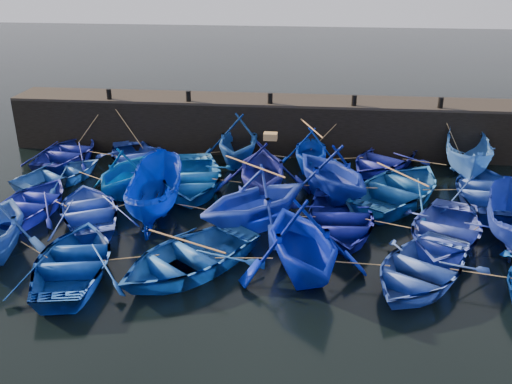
# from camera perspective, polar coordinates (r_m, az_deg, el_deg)

# --- Properties ---
(ground) EXTENTS (120.00, 120.00, 0.00)m
(ground) POSITION_cam_1_polar(r_m,az_deg,el_deg) (19.84, -0.98, -5.50)
(ground) COLOR black
(ground) RESTS_ON ground
(quay_wall) EXTENTS (26.00, 2.50, 2.50)m
(quay_wall) POSITION_cam_1_polar(r_m,az_deg,el_deg) (29.05, 1.54, 6.68)
(quay_wall) COLOR black
(quay_wall) RESTS_ON ground
(quay_top) EXTENTS (26.00, 2.50, 0.12)m
(quay_top) POSITION_cam_1_polar(r_m,az_deg,el_deg) (28.70, 1.57, 9.18)
(quay_top) COLOR black
(quay_top) RESTS_ON quay_wall
(bollard_0) EXTENTS (0.24, 0.24, 0.50)m
(bollard_0) POSITION_cam_1_polar(r_m,az_deg,el_deg) (29.48, -14.49, 9.46)
(bollard_0) COLOR black
(bollard_0) RESTS_ON quay_top
(bollard_1) EXTENTS (0.24, 0.24, 0.50)m
(bollard_1) POSITION_cam_1_polar(r_m,az_deg,el_deg) (28.35, -6.78, 9.50)
(bollard_1) COLOR black
(bollard_1) RESTS_ON quay_top
(bollard_2) EXTENTS (0.24, 0.24, 0.50)m
(bollard_2) POSITION_cam_1_polar(r_m,az_deg,el_deg) (27.75, 1.42, 9.35)
(bollard_2) COLOR black
(bollard_2) RESTS_ON quay_top
(bollard_3) EXTENTS (0.24, 0.24, 0.50)m
(bollard_3) POSITION_cam_1_polar(r_m,az_deg,el_deg) (27.73, 9.79, 9.01)
(bollard_3) COLOR black
(bollard_3) RESTS_ON quay_top
(bollard_4) EXTENTS (0.24, 0.24, 0.50)m
(bollard_4) POSITION_cam_1_polar(r_m,az_deg,el_deg) (28.27, 17.98, 8.49)
(bollard_4) COLOR black
(bollard_4) RESTS_ON quay_top
(boat_0) EXTENTS (3.81, 5.01, 0.98)m
(boat_0) POSITION_cam_1_polar(r_m,az_deg,el_deg) (28.95, -18.21, 3.85)
(boat_0) COLOR navy
(boat_0) RESTS_ON ground
(boat_1) EXTENTS (5.22, 5.77, 0.98)m
(boat_1) POSITION_cam_1_polar(r_m,az_deg,el_deg) (27.29, -11.95, 3.38)
(boat_1) COLOR navy
(boat_1) RESTS_ON ground
(boat_2) EXTENTS (4.05, 4.66, 2.40)m
(boat_2) POSITION_cam_1_polar(r_m,az_deg,el_deg) (27.01, -1.78, 5.27)
(boat_2) COLOR navy
(boat_2) RESTS_ON ground
(boat_3) EXTENTS (3.34, 3.84, 1.99)m
(boat_3) POSITION_cam_1_polar(r_m,az_deg,el_deg) (26.39, 5.48, 4.26)
(boat_3) COLOR #042ED1
(boat_3) RESTS_ON ground
(boat_4) EXTENTS (5.44, 5.80, 0.98)m
(boat_4) POSITION_cam_1_polar(r_m,az_deg,el_deg) (27.12, 12.55, 3.19)
(boat_4) COLOR navy
(boat_4) RESTS_ON ground
(boat_5) EXTENTS (2.69, 5.36, 1.98)m
(boat_5) POSITION_cam_1_polar(r_m,az_deg,el_deg) (27.09, 20.47, 3.36)
(boat_5) COLOR blue
(boat_5) RESTS_ON ground
(boat_6) EXTENTS (4.74, 5.05, 0.85)m
(boat_6) POSITION_cam_1_polar(r_m,az_deg,el_deg) (26.39, -19.03, 1.73)
(boat_6) COLOR #1E4CA1
(boat_6) RESTS_ON ground
(boat_7) EXTENTS (4.06, 4.52, 2.11)m
(boat_7) POSITION_cam_1_polar(r_m,az_deg,el_deg) (24.14, -12.88, 2.07)
(boat_7) COLOR #0149A2
(boat_7) RESTS_ON ground
(boat_8) EXTENTS (4.82, 6.05, 1.13)m
(boat_8) POSITION_cam_1_polar(r_m,az_deg,el_deg) (24.31, -6.50, 1.43)
(boat_8) COLOR #0F52AB
(boat_8) RESTS_ON ground
(boat_9) EXTENTS (4.44, 5.02, 2.46)m
(boat_9) POSITION_cam_1_polar(r_m,az_deg,el_deg) (23.37, 0.69, 2.42)
(boat_9) COLOR navy
(boat_9) RESTS_ON ground
(boat_10) EXTENTS (5.87, 6.06, 2.44)m
(boat_10) POSITION_cam_1_polar(r_m,az_deg,el_deg) (23.27, 7.63, 2.09)
(boat_10) COLOR #0B2299
(boat_10) RESTS_ON ground
(boat_11) EXTENTS (6.50, 6.95, 1.17)m
(boat_11) POSITION_cam_1_polar(r_m,az_deg,el_deg) (23.77, 14.22, 0.38)
(boat_11) COLOR navy
(boat_11) RESTS_ON ground
(boat_12) EXTENTS (4.41, 5.73, 1.10)m
(boat_12) POSITION_cam_1_polar(r_m,az_deg,el_deg) (24.74, 22.16, 0.15)
(boat_12) COLOR #24449F
(boat_12) RESTS_ON ground
(boat_13) EXTENTS (3.52, 4.66, 0.92)m
(boat_13) POSITION_cam_1_polar(r_m,az_deg,el_deg) (23.73, -21.42, -0.95)
(boat_13) COLOR navy
(boat_13) RESTS_ON ground
(boat_14) EXTENTS (4.95, 5.52, 0.94)m
(boat_14) POSITION_cam_1_polar(r_m,az_deg,el_deg) (22.36, -16.30, -1.67)
(boat_14) COLOR blue
(boat_14) RESTS_ON ground
(boat_15) EXTENTS (2.34, 5.17, 1.94)m
(boat_15) POSITION_cam_1_polar(r_m,az_deg,el_deg) (21.95, -10.15, -0.11)
(boat_15) COLOR #001E99
(boat_15) RESTS_ON ground
(boat_16) EXTENTS (6.09, 6.06, 2.43)m
(boat_16) POSITION_cam_1_polar(r_m,az_deg,el_deg) (20.55, -0.17, -0.65)
(boat_16) COLOR blue
(boat_16) RESTS_ON ground
(boat_17) EXTENTS (3.97, 5.29, 1.04)m
(boat_17) POSITION_cam_1_polar(r_m,az_deg,el_deg) (20.85, 8.42, -2.65)
(boat_17) COLOR #080E70
(boat_17) RESTS_ON ground
(boat_18) EXTENTS (5.06, 5.93, 1.04)m
(boat_18) POSITION_cam_1_polar(r_m,az_deg,el_deg) (20.77, 18.35, -3.77)
(boat_18) COLOR #2C40B0
(boat_18) RESTS_ON ground
(boat_19) EXTENTS (2.57, 4.59, 1.67)m
(boat_19) POSITION_cam_1_polar(r_m,az_deg,el_deg) (21.79, 24.03, -2.44)
(boat_19) COLOR navy
(boat_19) RESTS_ON ground
(boat_21) EXTENTS (4.35, 5.48, 1.02)m
(boat_21) POSITION_cam_1_polar(r_m,az_deg,el_deg) (18.90, -17.66, -6.51)
(boat_21) COLOR navy
(boat_21) RESTS_ON ground
(boat_22) EXTENTS (6.08, 6.31, 1.07)m
(boat_22) POSITION_cam_1_polar(r_m,az_deg,el_deg) (18.29, -6.92, -6.46)
(boat_22) COLOR #124592
(boat_22) RESTS_ON ground
(boat_23) EXTENTS (5.37, 5.77, 2.48)m
(boat_23) POSITION_cam_1_polar(r_m,az_deg,el_deg) (17.69, 4.64, -4.83)
(boat_23) COLOR #0012A7
(boat_23) RESTS_ON ground
(boat_24) EXTENTS (5.45, 5.92, 1.00)m
(boat_24) POSITION_cam_1_polar(r_m,az_deg,el_deg) (18.29, 16.07, -7.39)
(boat_24) COLOR #2846AB
(boat_24) RESTS_ON ground
(wooden_crate) EXTENTS (0.55, 0.40, 0.28)m
(wooden_crate) POSITION_cam_1_polar(r_m,az_deg,el_deg) (22.89, 1.45, 5.59)
(wooden_crate) COLOR olive
(wooden_crate) RESTS_ON boat_9
(mooring_ropes) EXTENTS (18.64, 11.90, 2.10)m
(mooring_ropes) POSITION_cam_1_polar(r_m,az_deg,el_deg) (24.04, 0.36, 2.14)
(mooring_ropes) COLOR tan
(mooring_ropes) RESTS_ON ground
(loose_oars) EXTENTS (9.66, 11.61, 1.42)m
(loose_oars) POSITION_cam_1_polar(r_m,az_deg,el_deg) (21.68, 4.04, 1.98)
(loose_oars) COLOR #99724C
(loose_oars) RESTS_ON ground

